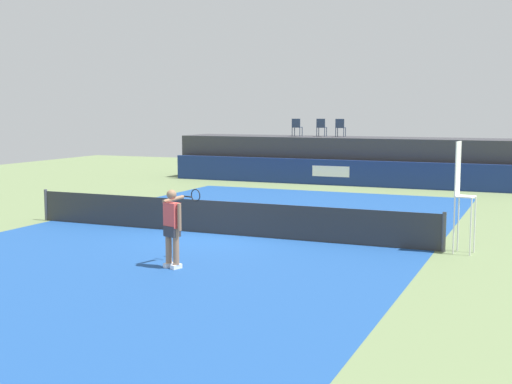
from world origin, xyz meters
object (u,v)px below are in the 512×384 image
spectator_chair_center (340,127)px  net_post_far (444,232)px  net_post_near (46,205)px  spectator_chair_left (321,127)px  spectator_chair_far_left (297,127)px  tennis_player (173,226)px  umpire_chair (461,189)px

spectator_chair_center → net_post_far: (7.11, -15.37, -2.19)m
spectator_chair_center → net_post_far: spectator_chair_center is taller
spectator_chair_center → net_post_near: 16.40m
net_post_far → spectator_chair_left: bearing=117.7°
spectator_chair_far_left → spectator_chair_left: 1.24m
spectator_chair_left → spectator_chair_far_left: bearing=-168.2°
spectator_chair_center → spectator_chair_far_left: bearing=-176.1°
spectator_chair_left → net_post_near: bearing=-105.5°
spectator_chair_left → tennis_player: 19.90m
spectator_chair_far_left → net_post_near: 15.68m
spectator_chair_far_left → spectator_chair_center: same height
spectator_chair_far_left → tennis_player: size_ratio=0.50×
spectator_chair_left → net_post_near: 16.20m
net_post_far → spectator_chair_far_left: bearing=121.5°
spectator_chair_center → umpire_chair: bearing=-64.0°
spectator_chair_far_left → umpire_chair: (9.71, -15.20, -1.11)m
spectator_chair_left → tennis_player: size_ratio=0.50×
spectator_chair_center → umpire_chair: size_ratio=0.32×
spectator_chair_left → net_post_far: 17.61m
net_post_near → net_post_far: same height
spectator_chair_far_left → net_post_far: size_ratio=0.89×
umpire_chair → spectator_chair_center: bearing=116.0°
umpire_chair → net_post_near: 12.82m
spectator_chair_far_left → umpire_chair: 18.07m
umpire_chair → net_post_near: (-12.77, -0.02, -1.09)m
spectator_chair_left → net_post_near: size_ratio=0.89×
spectator_chair_left → tennis_player: bearing=-81.9°
spectator_chair_left → tennis_player: spectator_chair_left is taller
tennis_player → net_post_near: bearing=149.5°
spectator_chair_far_left → umpire_chair: spectator_chair_far_left is taller
tennis_player → spectator_chair_center: bearing=95.2°
tennis_player → net_post_far: bearing=38.0°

